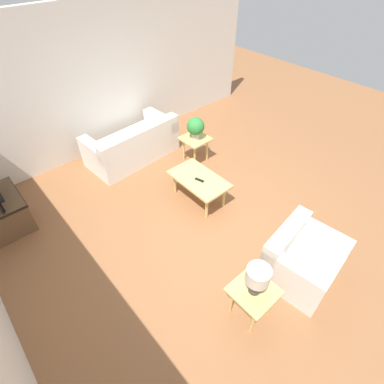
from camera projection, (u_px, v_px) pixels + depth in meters
ground_plane at (213, 219)px, 4.84m from camera, size 14.00×14.00×0.00m
wall_right at (103, 80)px, 5.64m from camera, size 0.12×7.20×2.70m
sofa at (133, 145)px, 5.90m from camera, size 0.99×1.80×0.76m
armchair at (301, 260)px, 3.90m from camera, size 0.91×1.01×0.72m
coffee_table at (199, 181)px, 4.93m from camera, size 1.00×0.59×0.46m
side_table_plant at (195, 142)px, 5.77m from camera, size 0.49×0.49×0.50m
side_table_lamp at (253, 294)px, 3.41m from camera, size 0.49×0.49×0.50m
tv_stand_chest at (4, 211)px, 4.59m from camera, size 0.87×0.60×0.53m
potted_plant at (196, 127)px, 5.55m from camera, size 0.33×0.33×0.42m
table_lamp at (257, 278)px, 3.18m from camera, size 0.27×0.27×0.40m
remote_control at (199, 180)px, 4.84m from camera, size 0.16×0.08×0.02m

